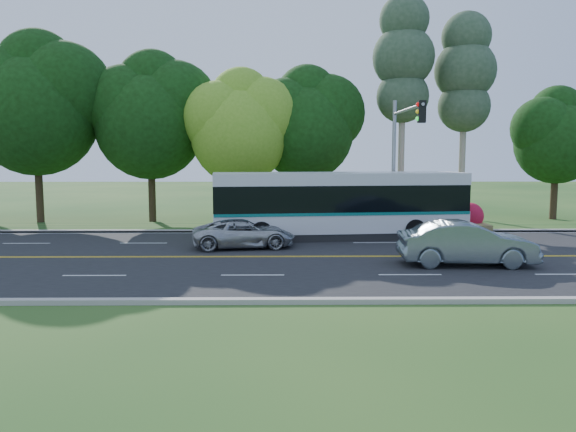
{
  "coord_description": "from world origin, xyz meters",
  "views": [
    {
      "loc": [
        0.51,
        -22.68,
        4.26
      ],
      "look_at": [
        0.79,
        2.0,
        1.47
      ],
      "focal_mm": 35.0,
      "sensor_mm": 36.0,
      "label": 1
    }
  ],
  "objects_px": {
    "traffic_signal": "(401,144)",
    "sedan": "(467,243)",
    "transit_bus": "(339,206)",
    "suv": "(244,234)"
  },
  "relations": [
    {
      "from": "transit_bus",
      "to": "suv",
      "type": "xyz_separation_m",
      "value": [
        -4.56,
        -2.85,
        -0.98
      ]
    },
    {
      "from": "sedan",
      "to": "suv",
      "type": "distance_m",
      "value": 9.59
    },
    {
      "from": "traffic_signal",
      "to": "transit_bus",
      "type": "height_order",
      "value": "traffic_signal"
    },
    {
      "from": "traffic_signal",
      "to": "sedan",
      "type": "relative_size",
      "value": 1.39
    },
    {
      "from": "traffic_signal",
      "to": "sedan",
      "type": "xyz_separation_m",
      "value": [
        1.0,
        -7.26,
        -3.82
      ]
    },
    {
      "from": "traffic_signal",
      "to": "suv",
      "type": "bearing_deg",
      "value": -157.39
    },
    {
      "from": "traffic_signal",
      "to": "sedan",
      "type": "bearing_deg",
      "value": -82.13
    },
    {
      "from": "traffic_signal",
      "to": "transit_bus",
      "type": "xyz_separation_m",
      "value": [
        -3.12,
        -0.35,
        -3.04
      ]
    },
    {
      "from": "traffic_signal",
      "to": "transit_bus",
      "type": "bearing_deg",
      "value": -173.57
    },
    {
      "from": "transit_bus",
      "to": "sedan",
      "type": "xyz_separation_m",
      "value": [
        4.12,
        -6.91,
        -0.78
      ]
    }
  ]
}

